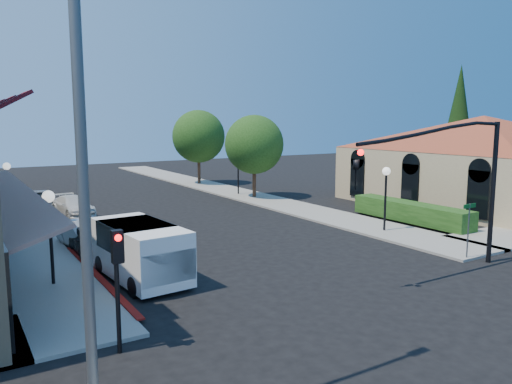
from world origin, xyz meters
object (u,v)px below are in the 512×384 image
street_tree_a (254,145)px  street_tree_b (199,136)px  white_van (141,248)px  parked_car_d (40,200)px  lamppost_right_near (386,183)px  lamppost_left_far (7,176)px  secondary_signal (117,268)px  street_name_sign (469,222)px  lamppost_left_near (49,213)px  conifer_far (459,117)px  parked_car_a (91,241)px  lamppost_right_far (238,162)px  parked_car_b (85,235)px  signal_mast_arm (462,170)px  cobra_streetlight (103,165)px  parked_car_c (73,206)px

street_tree_a → street_tree_b: bearing=90.0°
white_van → parked_car_d: white_van is taller
lamppost_right_near → lamppost_left_far: bearing=140.5°
secondary_signal → street_name_sign: size_ratio=1.33×
lamppost_left_near → white_van: bearing=-18.1°
conifer_far → street_tree_b: (-19.20, 14.00, -1.82)m
parked_car_a → lamppost_left_far: bearing=103.6°
lamppost_right_far → parked_car_a: 19.25m
secondary_signal → lamppost_left_near: 6.63m
conifer_far → street_name_sign: (-20.50, -15.80, -4.66)m
street_tree_b → parked_car_d: size_ratio=1.63×
lamppost_right_far → parked_car_b: (-14.70, -11.00, -2.05)m
street_tree_a → secondary_signal: street_tree_a is taller
lamppost_left_near → lamppost_right_far: size_ratio=1.00×
lamppost_left_near → white_van: (3.00, -0.98, -1.48)m
lamppost_left_near → lamppost_right_far: bearing=43.3°
signal_mast_arm → white_van: 12.94m
lamppost_left_near → lamppost_right_far: same height
parked_car_a → lamppost_right_near: bearing=-13.4°
cobra_streetlight → lamppost_right_near: bearing=29.5°
cobra_streetlight → parked_car_b: bearing=78.9°
parked_car_d → parked_car_a: bearing=-85.4°
lamppost_right_near → lamppost_right_far: bearing=90.0°
lamppost_right_near → parked_car_a: 15.31m
cobra_streetlight → white_van: 10.52m
street_name_sign → lamppost_right_near: 5.98m
cobra_streetlight → parked_car_c: (4.35, 24.18, -4.66)m
secondary_signal → white_van: size_ratio=0.66×
lamppost_left_far → white_van: lamppost_left_far is taller
street_tree_b → parked_car_a: street_tree_b is taller
signal_mast_arm → street_tree_a: bearing=81.8°
lamppost_right_far → secondary_signal: bearing=-126.1°
secondary_signal → parked_car_c: size_ratio=0.79×
white_van → parked_car_c: size_ratio=1.20×
secondary_signal → cobra_streetlight: 4.65m
street_tree_a → parked_car_c: street_tree_a is taller
cobra_streetlight → lamppost_left_far: cobra_streetlight is taller
cobra_streetlight → lamppost_left_near: bearing=86.3°
lamppost_left_far → lamppost_right_far: 17.12m
secondary_signal → parked_car_a: (1.80, 10.35, -1.66)m
lamppost_right_far → signal_mast_arm: bearing=-96.7°
street_name_sign → parked_car_a: 16.73m
signal_mast_arm → secondary_signal: 13.97m
lamppost_left_far → lamppost_right_far: size_ratio=1.00×
parked_car_b → parked_car_d: 13.00m
parked_car_a → street_name_sign: bearing=-33.9°
street_tree_b → street_name_sign: (-1.30, -29.80, -2.85)m
lamppost_left_near → secondary_signal: bearing=-85.7°
lamppost_right_near → parked_car_b: lamppost_right_near is taller
secondary_signal → parked_car_a: bearing=80.1°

